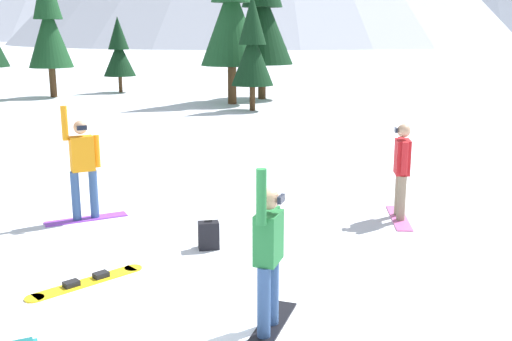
% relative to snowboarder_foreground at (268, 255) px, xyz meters
% --- Properties ---
extents(ground_plane, '(800.00, 800.00, 0.00)m').
position_rel_snowboarder_foreground_xyz_m(ground_plane, '(-1.17, -0.27, -0.92)').
color(ground_plane, white).
extents(snowboarder_foreground, '(0.59, 1.54, 1.96)m').
position_rel_snowboarder_foreground_xyz_m(snowboarder_foreground, '(0.00, 0.00, 0.00)').
color(snowboarder_foreground, black).
rests_on(snowboarder_foreground, ground_plane).
extents(snowboarder_midground, '(1.37, 1.03, 2.08)m').
position_rel_snowboarder_foreground_xyz_m(snowboarder_midground, '(-3.65, 3.77, 0.08)').
color(snowboarder_midground, '#993FD8').
rests_on(snowboarder_midground, ground_plane).
extents(snowboarder_background, '(0.32, 1.50, 1.74)m').
position_rel_snowboarder_foreground_xyz_m(snowboarder_background, '(1.99, 4.46, -0.00)').
color(snowboarder_background, pink).
rests_on(snowboarder_background, ground_plane).
extents(loose_snowboard_far_spare, '(1.30, 1.45, 0.09)m').
position_rel_snowboarder_foreground_xyz_m(loose_snowboard_far_spare, '(-2.57, 1.06, -0.90)').
color(loose_snowboard_far_spare, yellow).
rests_on(loose_snowboard_far_spare, ground_plane).
extents(backpack_black, '(0.36, 0.33, 0.47)m').
position_rel_snowboarder_foreground_xyz_m(backpack_black, '(-1.17, 2.56, -0.71)').
color(backpack_black, black).
rests_on(backpack_black, ground_plane).
extents(pine_tree_short, '(1.79, 1.79, 4.85)m').
position_rel_snowboarder_foreground_xyz_m(pine_tree_short, '(-2.42, 19.19, 1.72)').
color(pine_tree_short, '#472D19').
rests_on(pine_tree_short, ground_plane).
extents(pine_tree_tall, '(1.74, 1.74, 4.09)m').
position_rel_snowboarder_foreground_xyz_m(pine_tree_tall, '(-10.52, 25.96, 1.31)').
color(pine_tree_tall, '#472D19').
rests_on(pine_tree_tall, ground_plane).
extents(pine_tree_young, '(2.84, 2.84, 8.03)m').
position_rel_snowboarder_foreground_xyz_m(pine_tree_young, '(-3.63, 21.44, 3.45)').
color(pine_tree_young, '#472D19').
rests_on(pine_tree_young, ground_plane).
extents(pine_tree_leaning, '(3.05, 3.05, 7.78)m').
position_rel_snowboarder_foreground_xyz_m(pine_tree_leaning, '(-2.47, 23.65, 3.32)').
color(pine_tree_leaning, '#472D19').
rests_on(pine_tree_leaning, ground_plane).
extents(pine_tree_twin, '(2.20, 2.20, 6.81)m').
position_rel_snowboarder_foreground_xyz_m(pine_tree_twin, '(-13.15, 23.28, 2.78)').
color(pine_tree_twin, '#472D19').
rests_on(pine_tree_twin, ground_plane).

